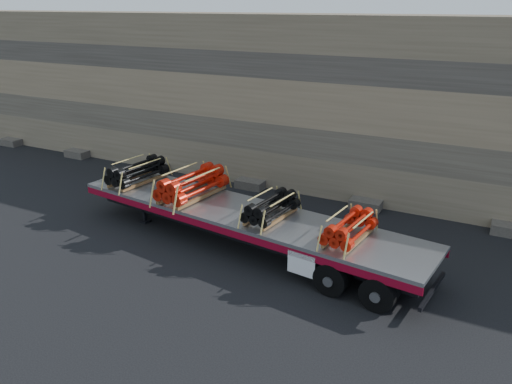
# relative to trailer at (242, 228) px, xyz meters

# --- Properties ---
(ground) EXTENTS (120.00, 120.00, 0.00)m
(ground) POSITION_rel_trailer_xyz_m (0.73, 0.16, -0.61)
(ground) COLOR black
(ground) RESTS_ON ground
(rock_wall) EXTENTS (44.00, 3.00, 7.00)m
(rock_wall) POSITION_rel_trailer_xyz_m (0.73, 6.66, 2.89)
(rock_wall) COLOR #7A6B54
(rock_wall) RESTS_ON ground
(trailer) EXTENTS (12.45, 3.88, 1.23)m
(trailer) POSITION_rel_trailer_xyz_m (0.00, 0.00, 0.00)
(trailer) COLOR #A1A4A9
(trailer) RESTS_ON ground
(bundle_front) EXTENTS (1.35, 2.30, 0.77)m
(bundle_front) POSITION_rel_trailer_xyz_m (-4.69, 0.59, 1.00)
(bundle_front) COLOR black
(bundle_front) RESTS_ON trailer
(bundle_midfront) EXTENTS (1.54, 2.62, 0.88)m
(bundle_midfront) POSITION_rel_trailer_xyz_m (-2.07, 0.26, 1.05)
(bundle_midfront) COLOR #B91909
(bundle_midfront) RESTS_ON trailer
(bundle_midrear) EXTENTS (1.20, 2.04, 0.69)m
(bundle_midrear) POSITION_rel_trailer_xyz_m (1.08, -0.14, 0.96)
(bundle_midrear) COLOR black
(bundle_midrear) RESTS_ON trailer
(bundle_rear) EXTENTS (1.18, 2.00, 0.67)m
(bundle_rear) POSITION_rel_trailer_xyz_m (3.63, -0.46, 0.95)
(bundle_rear) COLOR #B91909
(bundle_rear) RESTS_ON trailer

